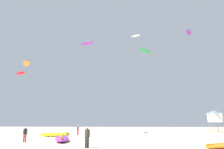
# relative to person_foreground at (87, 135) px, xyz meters

# --- Properties ---
(person_foreground) EXTENTS (0.49, 0.40, 1.75)m
(person_foreground) POSITION_rel_person_foreground_xyz_m (0.00, 0.00, 0.00)
(person_foreground) COLOR black
(person_foreground) RESTS_ON ground
(person_left) EXTENTS (0.42, 0.36, 1.56)m
(person_left) POSITION_rel_person_foreground_xyz_m (-4.03, 15.08, -0.11)
(person_left) COLOR #B21E23
(person_left) RESTS_ON ground
(person_right) EXTENTS (0.52, 0.36, 1.60)m
(person_right) POSITION_rel_person_foreground_xyz_m (-7.34, 4.24, -0.09)
(person_right) COLOR #B21E23
(person_right) RESTS_ON ground
(kite_grounded_near) EXTENTS (3.62, 2.60, 0.44)m
(kite_grounded_near) POSITION_rel_person_foreground_xyz_m (10.98, 0.36, -0.82)
(kite_grounded_near) COLOR orange
(kite_grounded_near) RESTS_ON ground
(kite_grounded_mid) EXTENTS (2.78, 5.53, 0.65)m
(kite_grounded_mid) POSITION_rel_person_foreground_xyz_m (-3.66, 5.32, -0.72)
(kite_grounded_mid) COLOR purple
(kite_grounded_mid) RESTS_ON ground
(kite_grounded_far) EXTENTS (4.32, 3.30, 0.56)m
(kite_grounded_far) POSITION_rel_person_foreground_xyz_m (-6.56, 11.89, -0.77)
(kite_grounded_far) COLOR yellow
(kite_grounded_far) RESTS_ON ground
(lifeguard_tower) EXTENTS (2.30, 2.30, 4.15)m
(lifeguard_tower) POSITION_rel_person_foreground_xyz_m (20.86, 23.60, 2.03)
(lifeguard_tower) COLOR #8C704C
(lifeguard_tower) RESTS_ON ground
(kite_aloft_0) EXTENTS (2.54, 1.63, 0.51)m
(kite_aloft_0) POSITION_rel_person_foreground_xyz_m (6.76, 33.67, 23.46)
(kite_aloft_0) COLOR white
(kite_aloft_1) EXTENTS (2.90, 4.09, 0.81)m
(kite_aloft_1) POSITION_rel_person_foreground_xyz_m (20.66, 33.02, 23.87)
(kite_aloft_1) COLOR purple
(kite_aloft_2) EXTENTS (2.33, 2.74, 0.58)m
(kite_aloft_2) POSITION_rel_person_foreground_xyz_m (-10.66, 9.62, 9.14)
(kite_aloft_2) COLOR orange
(kite_aloft_3) EXTENTS (3.08, 2.09, 0.75)m
(kite_aloft_3) POSITION_rel_person_foreground_xyz_m (-19.08, 24.26, 11.22)
(kite_aloft_3) COLOR red
(kite_aloft_6) EXTENTS (3.66, 3.87, 0.55)m
(kite_aloft_6) POSITION_rel_person_foreground_xyz_m (7.80, 22.56, 15.22)
(kite_aloft_6) COLOR green
(kite_aloft_8) EXTENTS (3.48, 2.25, 0.67)m
(kite_aloft_8) POSITION_rel_person_foreground_xyz_m (-4.48, 23.18, 17.37)
(kite_aloft_8) COLOR purple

